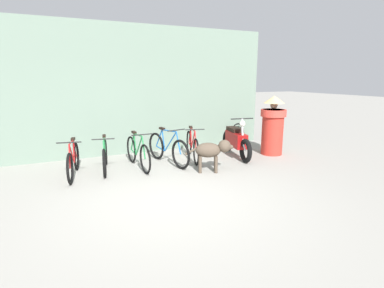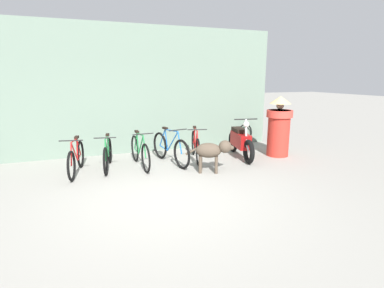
{
  "view_description": "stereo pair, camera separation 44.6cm",
  "coord_description": "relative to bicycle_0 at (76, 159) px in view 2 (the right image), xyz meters",
  "views": [
    {
      "loc": [
        -1.64,
        -4.46,
        2.03
      ],
      "look_at": [
        0.93,
        1.14,
        0.65
      ],
      "focal_mm": 28.0,
      "sensor_mm": 36.0,
      "label": 1
    },
    {
      "loc": [
        -1.23,
        -4.63,
        2.03
      ],
      "look_at": [
        0.93,
        1.14,
        0.65
      ],
      "focal_mm": 28.0,
      "sensor_mm": 36.0,
      "label": 2
    }
  ],
  "objects": [
    {
      "name": "ground_plane",
      "position": [
        1.39,
        -2.01,
        -0.33
      ],
      "size": [
        60.0,
        60.0,
        0.0
      ],
      "primitive_type": "plane",
      "color": "gray"
    },
    {
      "name": "shop_wall_back",
      "position": [
        1.39,
        1.51,
        1.36
      ],
      "size": [
        8.41,
        0.2,
        3.37
      ],
      "color": "slate",
      "rests_on": "ground"
    },
    {
      "name": "bicycle_0",
      "position": [
        0.0,
        0.0,
        0.0
      ],
      "size": [
        0.46,
        1.55,
        0.81
      ],
      "rotation": [
        0.0,
        0.0,
        -1.76
      ],
      "color": "black",
      "rests_on": "ground"
    },
    {
      "name": "bicycle_1",
      "position": [
        0.66,
        0.14,
        -0.01
      ],
      "size": [
        0.46,
        1.55,
        0.79
      ],
      "rotation": [
        0.0,
        0.0,
        -1.75
      ],
      "color": "black",
      "rests_on": "ground"
    },
    {
      "name": "bicycle_2",
      "position": [
        1.37,
        0.04,
        0.02
      ],
      "size": [
        0.46,
        1.64,
        0.84
      ],
      "rotation": [
        0.0,
        0.0,
        -1.51
      ],
      "color": "black",
      "rests_on": "ground"
    },
    {
      "name": "bicycle_3",
      "position": [
        2.1,
        0.06,
        0.03
      ],
      "size": [
        0.53,
        1.71,
        0.88
      ],
      "rotation": [
        0.0,
        0.0,
        -1.35
      ],
      "color": "black",
      "rests_on": "ground"
    },
    {
      "name": "bicycle_4",
      "position": [
        2.8,
        0.16,
        0.02
      ],
      "size": [
        0.56,
        1.64,
        0.84
      ],
      "rotation": [
        0.0,
        0.0,
        -1.83
      ],
      "color": "black",
      "rests_on": "ground"
    },
    {
      "name": "motorcycle",
      "position": [
        3.95,
        -0.05,
        0.09
      ],
      "size": [
        0.58,
        1.8,
        1.05
      ],
      "rotation": [
        0.0,
        0.0,
        -1.76
      ],
      "color": "black",
      "rests_on": "ground"
    },
    {
      "name": "stray_dog",
      "position": [
        2.76,
        -0.94,
        0.16
      ],
      "size": [
        0.98,
        0.6,
        0.72
      ],
      "rotation": [
        0.0,
        0.0,
        5.84
      ],
      "color": "#4C3F33",
      "rests_on": "ground"
    },
    {
      "name": "person_in_robes",
      "position": [
        4.97,
        -0.23,
        0.45
      ],
      "size": [
        0.9,
        0.9,
        1.56
      ],
      "rotation": [
        0.0,
        0.0,
        2.64
      ],
      "color": "#B72D23",
      "rests_on": "ground"
    },
    {
      "name": "spare_tire_left",
      "position": [
        4.85,
        1.27,
        -0.01
      ],
      "size": [
        0.62,
        0.22,
        0.64
      ],
      "rotation": [
        0.0,
        0.0,
        0.29
      ],
      "color": "black",
      "rests_on": "ground"
    }
  ]
}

